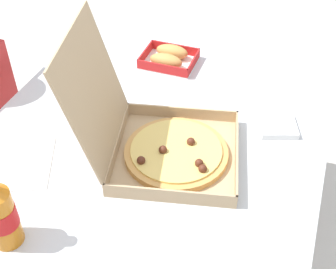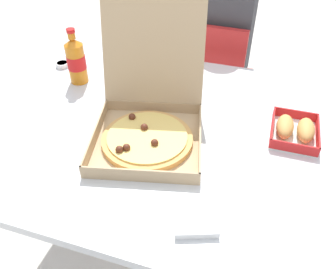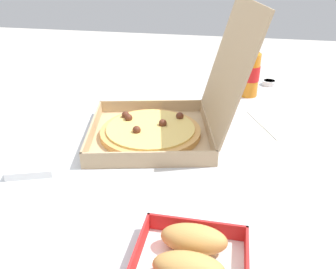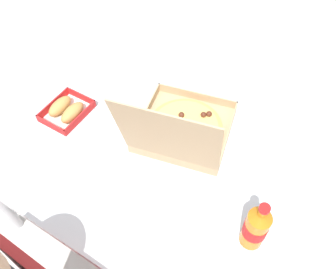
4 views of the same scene
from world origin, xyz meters
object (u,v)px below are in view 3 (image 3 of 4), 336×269
pizza_box_open (164,120)px  napkin_pile (33,164)px  dipping_sauce_cup (269,82)px  cola_bottle (250,71)px  bread_side_box (191,255)px  paper_menu (282,123)px

pizza_box_open → napkin_pile: bearing=-51.2°
pizza_box_open → dipping_sauce_cup: (-0.53, 0.33, -0.04)m
cola_bottle → napkin_pile: bearing=-40.3°
bread_side_box → dipping_sauce_cup: bearing=169.4°
napkin_pile → cola_bottle: bearing=139.7°
bread_side_box → paper_menu: 0.66m
bread_side_box → pizza_box_open: bearing=-162.6°
bread_side_box → cola_bottle: (-0.85, 0.10, 0.07)m
bread_side_box → dipping_sauce_cup: 1.01m
cola_bottle → dipping_sauce_cup: cola_bottle is taller
cola_bottle → dipping_sauce_cup: bearing=146.7°
bread_side_box → dipping_sauce_cup: bread_side_box is taller
paper_menu → pizza_box_open: bearing=-89.1°
pizza_box_open → cola_bottle: bearing=148.4°
napkin_pile → dipping_sauce_cup: 0.98m
cola_bottle → napkin_pile: 0.83m
cola_bottle → paper_menu: bearing=25.3°
napkin_pile → paper_menu: bearing=121.5°
napkin_pile → dipping_sauce_cup: same height
bread_side_box → cola_bottle: cola_bottle is taller
paper_menu → dipping_sauce_cup: dipping_sauce_cup is taller
pizza_box_open → napkin_pile: 0.37m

